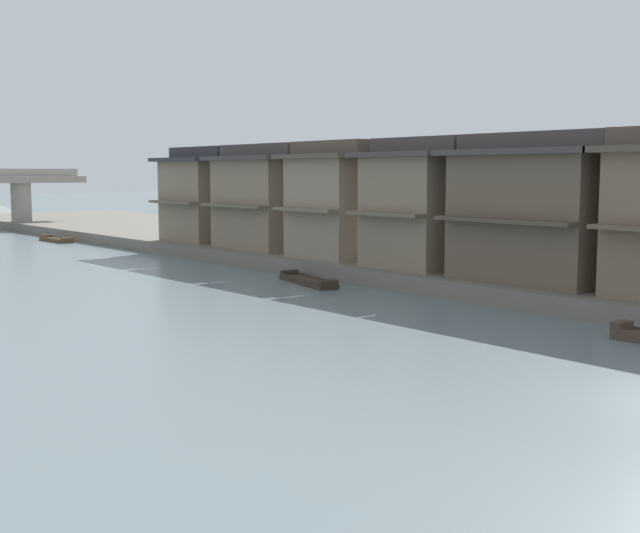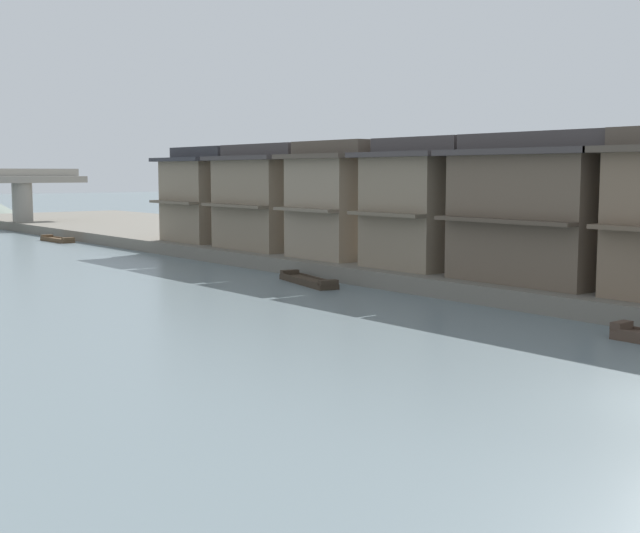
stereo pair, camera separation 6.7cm
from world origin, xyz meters
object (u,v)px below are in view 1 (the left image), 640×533
at_px(house_waterfront_narrow, 340,201).
at_px(house_waterfront_end, 215,195).
at_px(house_waterfront_far, 273,198).
at_px(boat_moored_far, 308,281).
at_px(house_waterfront_tall, 435,204).
at_px(house_waterfront_second, 551,209).
at_px(boat_moored_third, 56,240).

distance_m(house_waterfront_narrow, house_waterfront_end, 13.86).
bearing_deg(house_waterfront_far, boat_moored_far, -116.64).
height_order(boat_moored_far, house_waterfront_tall, house_waterfront_tall).
bearing_deg(house_waterfront_end, boat_moored_far, -107.22).
height_order(house_waterfront_second, house_waterfront_far, same).
xyz_separation_m(boat_moored_far, house_waterfront_far, (4.84, 9.64, 3.62)).
xyz_separation_m(house_waterfront_tall, house_waterfront_narrow, (-0.95, 6.01, 0.01)).
xyz_separation_m(boat_moored_far, house_waterfront_narrow, (4.39, 2.90, 3.64)).
distance_m(house_waterfront_tall, house_waterfront_narrow, 6.08).
bearing_deg(house_waterfront_narrow, house_waterfront_tall, -81.05).
bearing_deg(house_waterfront_tall, boat_moored_far, 149.76).
distance_m(house_waterfront_far, house_waterfront_end, 7.10).
height_order(boat_moored_far, house_waterfront_far, house_waterfront_far).
bearing_deg(house_waterfront_second, house_waterfront_tall, 88.91).
bearing_deg(house_waterfront_tall, house_waterfront_second, -91.09).
bearing_deg(house_waterfront_far, house_waterfront_narrow, -93.83).
distance_m(boat_moored_third, boat_moored_far, 31.56).
bearing_deg(house_waterfront_far, boat_moored_third, 102.14).
height_order(boat_moored_third, house_waterfront_tall, house_waterfront_tall).
height_order(boat_moored_far, house_waterfront_narrow, house_waterfront_narrow).
bearing_deg(house_waterfront_tall, house_waterfront_far, 92.22).
bearing_deg(boat_moored_far, house_waterfront_far, 63.36).
distance_m(boat_moored_far, house_waterfront_second, 11.70).
bearing_deg(boat_moored_third, house_waterfront_narrow, -81.54).
height_order(house_waterfront_narrow, house_waterfront_far, same).
distance_m(house_waterfront_second, house_waterfront_far, 19.49).
xyz_separation_m(boat_moored_third, house_waterfront_second, (5.08, -41.39, 3.62)).
relative_size(house_waterfront_narrow, house_waterfront_far, 0.88).
relative_size(boat_moored_far, house_waterfront_end, 0.71).
height_order(house_waterfront_second, house_waterfront_narrow, same).
bearing_deg(house_waterfront_second, house_waterfront_narrow, 93.68).
bearing_deg(house_waterfront_narrow, boat_moored_far, -146.54).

